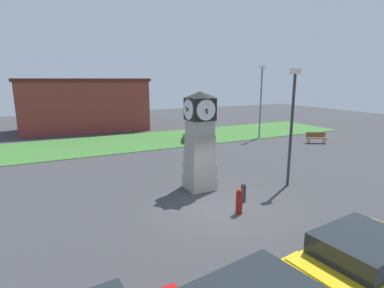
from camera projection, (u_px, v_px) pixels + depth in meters
name	position (u px, v px, depth m)	size (l,w,h in m)	color
ground_plane	(221.00, 208.00, 12.47)	(80.53, 80.53, 0.00)	#38383A
clock_tower	(200.00, 143.00, 14.23)	(1.56, 1.47, 4.71)	#9D988E
bollard_near_tower	(243.00, 192.00, 13.01)	(0.23, 0.23, 0.85)	#333338
bollard_mid_row	(239.00, 201.00, 11.85)	(0.26, 0.26, 1.05)	maroon
car_by_building	(365.00, 260.00, 7.52)	(4.17, 2.31, 1.55)	gold
car_far_lot	(196.00, 130.00, 26.62)	(3.65, 4.79, 1.60)	silver
bench	(316.00, 137.00, 24.99)	(1.66, 1.21, 0.90)	brown
street_lamp_near_road	(292.00, 119.00, 14.41)	(0.50, 0.24, 5.73)	#333338
street_lamp_far_side	(261.00, 97.00, 26.38)	(0.50, 0.24, 6.40)	slate
warehouse_blue_far	(86.00, 104.00, 31.38)	(13.02, 7.42, 5.32)	maroon
grass_verge_far	(92.00, 146.00, 24.08)	(48.32, 7.44, 0.04)	#386B2D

